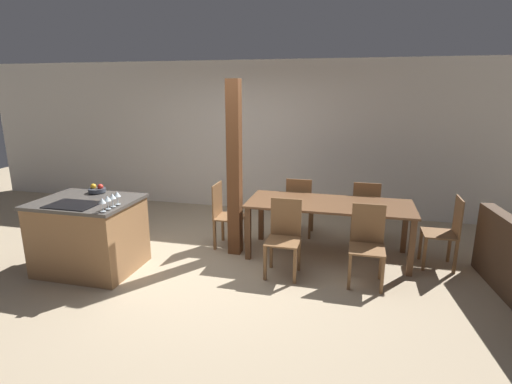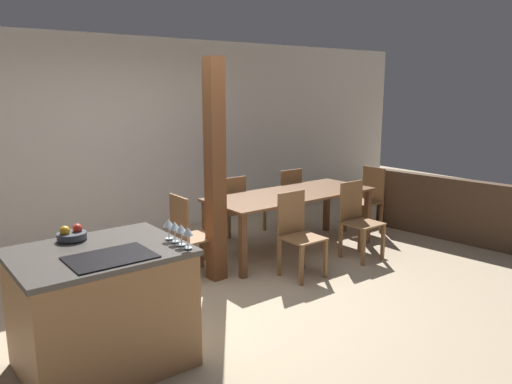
{
  "view_description": "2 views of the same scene",
  "coord_description": "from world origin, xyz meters",
  "px_view_note": "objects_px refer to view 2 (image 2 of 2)",
  "views": [
    {
      "loc": [
        1.78,
        -4.51,
        2.21
      ],
      "look_at": [
        0.6,
        0.2,
        0.95
      ],
      "focal_mm": 28.0,
      "sensor_mm": 36.0,
      "label": 1
    },
    {
      "loc": [
        -2.54,
        -3.86,
        2.04
      ],
      "look_at": [
        0.6,
        0.2,
        0.95
      ],
      "focal_mm": 35.0,
      "sensor_mm": 36.0,
      "label": 2
    }
  ],
  "objects_px": {
    "fruit_bowl": "(72,234)",
    "dining_table": "(291,200)",
    "kitchen_island": "(102,308)",
    "dining_chair_near_left": "(298,233)",
    "timber_post": "(215,172)",
    "wine_glass_end": "(169,223)",
    "wine_glass_far": "(175,226)",
    "wine_glass_middle": "(181,229)",
    "dining_chair_head_end": "(189,235)",
    "couch": "(456,214)",
    "dining_chair_far_left": "(229,210)",
    "dining_chair_near_right": "(358,219)",
    "dining_chair_foot_end": "(368,198)",
    "wine_glass_near": "(188,232)",
    "dining_chair_far_right": "(286,199)"
  },
  "relations": [
    {
      "from": "wine_glass_middle",
      "to": "dining_chair_far_left",
      "type": "bearing_deg",
      "value": 48.39
    },
    {
      "from": "dining_table",
      "to": "dining_chair_far_left",
      "type": "relative_size",
      "value": 2.35
    },
    {
      "from": "fruit_bowl",
      "to": "couch",
      "type": "distance_m",
      "value": 5.29
    },
    {
      "from": "wine_glass_near",
      "to": "dining_chair_head_end",
      "type": "bearing_deg",
      "value": 59.84
    },
    {
      "from": "wine_glass_near",
      "to": "wine_glass_end",
      "type": "relative_size",
      "value": 1.0
    },
    {
      "from": "dining_chair_near_right",
      "to": "dining_table",
      "type": "bearing_deg",
      "value": 126.38
    },
    {
      "from": "dining_chair_near_right",
      "to": "couch",
      "type": "relative_size",
      "value": 0.43
    },
    {
      "from": "wine_glass_middle",
      "to": "dining_chair_foot_end",
      "type": "xyz_separation_m",
      "value": [
        3.8,
        1.43,
        -0.55
      ]
    },
    {
      "from": "wine_glass_end",
      "to": "timber_post",
      "type": "relative_size",
      "value": 0.07
    },
    {
      "from": "dining_chair_head_end",
      "to": "wine_glass_far",
      "type": "bearing_deg",
      "value": 146.42
    },
    {
      "from": "wine_glass_middle",
      "to": "dining_table",
      "type": "height_order",
      "value": "wine_glass_middle"
    },
    {
      "from": "wine_glass_end",
      "to": "dining_chair_near_left",
      "type": "distance_m",
      "value": 2.02
    },
    {
      "from": "wine_glass_far",
      "to": "dining_chair_far_left",
      "type": "relative_size",
      "value": 0.17
    },
    {
      "from": "kitchen_island",
      "to": "dining_chair_near_left",
      "type": "relative_size",
      "value": 1.28
    },
    {
      "from": "wine_glass_near",
      "to": "wine_glass_far",
      "type": "height_order",
      "value": "same"
    },
    {
      "from": "fruit_bowl",
      "to": "wine_glass_middle",
      "type": "xyz_separation_m",
      "value": [
        0.58,
        -0.63,
        0.08
      ]
    },
    {
      "from": "fruit_bowl",
      "to": "dining_table",
      "type": "distance_m",
      "value": 3.05
    },
    {
      "from": "wine_glass_middle",
      "to": "couch",
      "type": "relative_size",
      "value": 0.07
    },
    {
      "from": "fruit_bowl",
      "to": "dining_chair_head_end",
      "type": "relative_size",
      "value": 0.24
    },
    {
      "from": "dining_chair_near_right",
      "to": "couch",
      "type": "distance_m",
      "value": 1.86
    },
    {
      "from": "kitchen_island",
      "to": "dining_chair_foot_end",
      "type": "distance_m",
      "value": 4.46
    },
    {
      "from": "fruit_bowl",
      "to": "dining_chair_near_right",
      "type": "relative_size",
      "value": 0.24
    },
    {
      "from": "dining_chair_far_right",
      "to": "dining_chair_head_end",
      "type": "bearing_deg",
      "value": 18.77
    },
    {
      "from": "wine_glass_far",
      "to": "dining_chair_near_left",
      "type": "bearing_deg",
      "value": 19.94
    },
    {
      "from": "wine_glass_end",
      "to": "couch",
      "type": "height_order",
      "value": "wine_glass_end"
    },
    {
      "from": "wine_glass_far",
      "to": "dining_chair_near_right",
      "type": "bearing_deg",
      "value": 13.38
    },
    {
      "from": "wine_glass_near",
      "to": "dining_chair_far_left",
      "type": "relative_size",
      "value": 0.17
    },
    {
      "from": "dining_chair_near_right",
      "to": "dining_chair_foot_end",
      "type": "height_order",
      "value": "same"
    },
    {
      "from": "wine_glass_middle",
      "to": "wine_glass_end",
      "type": "relative_size",
      "value": 1.0
    },
    {
      "from": "dining_chair_near_left",
      "to": "timber_post",
      "type": "xyz_separation_m",
      "value": [
        -0.76,
        0.46,
        0.69
      ]
    },
    {
      "from": "dining_chair_far_right",
      "to": "dining_chair_near_right",
      "type": "bearing_deg",
      "value": 90.0
    },
    {
      "from": "timber_post",
      "to": "dining_chair_near_left",
      "type": "bearing_deg",
      "value": -31.17
    },
    {
      "from": "wine_glass_near",
      "to": "dining_chair_head_end",
      "type": "relative_size",
      "value": 0.17
    },
    {
      "from": "timber_post",
      "to": "dining_chair_far_left",
      "type": "bearing_deg",
      "value": 48.63
    },
    {
      "from": "dining_chair_near_left",
      "to": "timber_post",
      "type": "height_order",
      "value": "timber_post"
    },
    {
      "from": "dining_chair_foot_end",
      "to": "dining_chair_far_right",
      "type": "bearing_deg",
      "value": -124.24
    },
    {
      "from": "kitchen_island",
      "to": "dining_chair_near_left",
      "type": "distance_m",
      "value": 2.41
    },
    {
      "from": "timber_post",
      "to": "wine_glass_end",
      "type": "bearing_deg",
      "value": -136.59
    },
    {
      "from": "wine_glass_far",
      "to": "dining_chair_far_left",
      "type": "height_order",
      "value": "wine_glass_far"
    },
    {
      "from": "kitchen_island",
      "to": "dining_chair_near_left",
      "type": "height_order",
      "value": "dining_chair_near_left"
    },
    {
      "from": "wine_glass_near",
      "to": "timber_post",
      "type": "height_order",
      "value": "timber_post"
    },
    {
      "from": "fruit_bowl",
      "to": "timber_post",
      "type": "distance_m",
      "value": 1.8
    },
    {
      "from": "wine_glass_end",
      "to": "wine_glass_far",
      "type": "bearing_deg",
      "value": -90.0
    },
    {
      "from": "wine_glass_near",
      "to": "wine_glass_end",
      "type": "xyz_separation_m",
      "value": [
        0.0,
        0.28,
        0.0
      ]
    },
    {
      "from": "dining_chair_head_end",
      "to": "couch",
      "type": "height_order",
      "value": "dining_chair_head_end"
    },
    {
      "from": "dining_chair_far_right",
      "to": "couch",
      "type": "bearing_deg",
      "value": 140.43
    },
    {
      "from": "wine_glass_middle",
      "to": "dining_chair_head_end",
      "type": "distance_m",
      "value": 1.77
    },
    {
      "from": "wine_glass_end",
      "to": "couch",
      "type": "bearing_deg",
      "value": 4.65
    },
    {
      "from": "wine_glass_middle",
      "to": "wine_glass_end",
      "type": "distance_m",
      "value": 0.19
    },
    {
      "from": "wine_glass_far",
      "to": "dining_chair_foot_end",
      "type": "height_order",
      "value": "wine_glass_far"
    }
  ]
}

